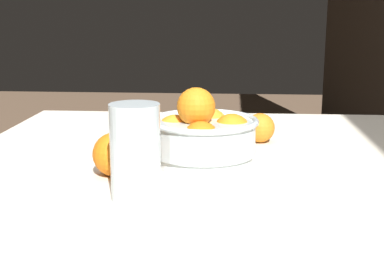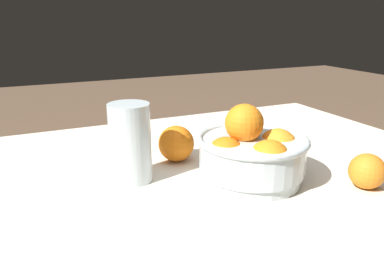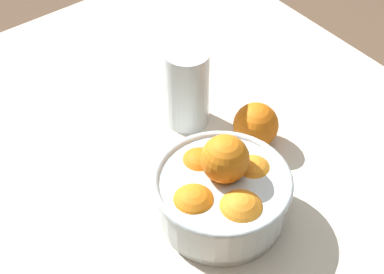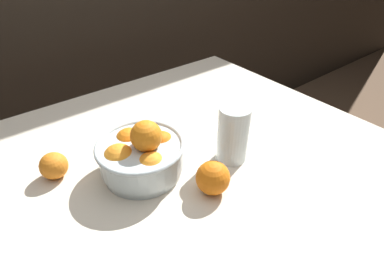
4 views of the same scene
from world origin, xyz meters
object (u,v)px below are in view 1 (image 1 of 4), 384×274
object	(u,v)px
fruit_bowl	(204,135)
orange_loose_front	(260,128)
orange_loose_near_bowl	(115,154)
juice_glass	(136,158)

from	to	relation	value
fruit_bowl	orange_loose_front	world-z (taller)	fruit_bowl
fruit_bowl	orange_loose_near_bowl	distance (m)	0.19
fruit_bowl	orange_loose_near_bowl	bearing A→B (deg)	-58.73
orange_loose_near_bowl	orange_loose_front	size ratio (longest dim) A/B	1.19
orange_loose_near_bowl	orange_loose_front	bearing A→B (deg)	134.59
orange_loose_near_bowl	fruit_bowl	bearing A→B (deg)	121.27
juice_glass	fruit_bowl	bearing A→B (deg)	155.75
orange_loose_front	orange_loose_near_bowl	bearing A→B (deg)	-45.41
orange_loose_front	juice_glass	bearing A→B (deg)	-28.90
juice_glass	orange_loose_near_bowl	distance (m)	0.14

